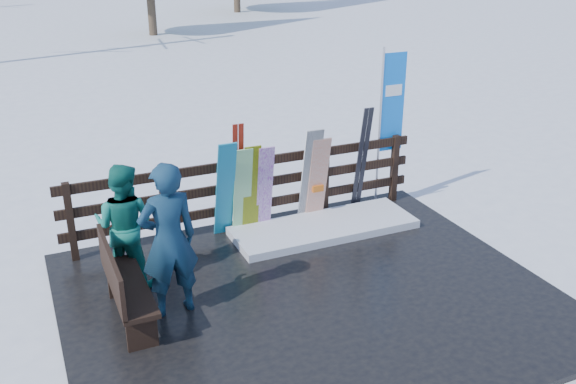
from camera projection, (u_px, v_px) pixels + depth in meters
name	position (u px, v px, depth m)	size (l,w,h in m)	color
ground	(311.00, 301.00, 8.13)	(700.00, 700.00, 0.00)	white
deck	(311.00, 298.00, 8.12)	(6.00, 5.00, 0.08)	black
fence	(248.00, 187.00, 9.71)	(5.60, 0.10, 1.15)	black
snow_patch	(324.00, 227.00, 9.80)	(2.82, 1.00, 0.12)	white
bench	(122.00, 283.00, 7.39)	(0.41, 1.50, 0.97)	black
snowboard_0	(225.00, 190.00, 9.31)	(0.27, 0.03, 1.59)	#1C93B9
snowboard_1	(243.00, 192.00, 9.44)	(0.27, 0.03, 1.41)	white
snowboard_2	(251.00, 190.00, 9.49)	(0.25, 0.03, 1.43)	#CCE00A
snowboard_3	(265.00, 189.00, 9.58)	(0.24, 0.03, 1.39)	white
snowboard_4	(310.00, 176.00, 9.82)	(0.29, 0.03, 1.58)	black
snowboard_5	(318.00, 180.00, 9.90)	(0.30, 0.03, 1.41)	silver
ski_pair_a	(238.00, 180.00, 9.42)	(0.16, 0.17, 1.74)	maroon
ski_pair_b	(362.00, 160.00, 10.19)	(0.17, 0.32, 1.77)	black
rental_flag	(390.00, 109.00, 10.30)	(0.45, 0.04, 2.60)	silver
person_front	(169.00, 240.00, 7.43)	(0.70, 0.46, 1.91)	navy
person_back	(124.00, 225.00, 8.12)	(0.80, 0.62, 1.64)	#146C5D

